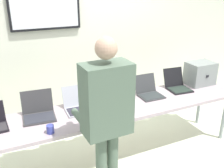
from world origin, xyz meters
TOP-DOWN VIEW (x-y plane):
  - ground at (0.00, 0.00)m, footprint 8.00×8.00m
  - back_wall at (-0.02, 1.13)m, footprint 8.00×0.11m
  - workbench at (0.00, 0.00)m, footprint 3.35×0.70m
  - equipment_box at (1.42, 0.17)m, footprint 0.40×0.30m
  - laptop_station_1 at (-0.94, 0.15)m, footprint 0.38×0.36m
  - laptop_station_2 at (-0.44, 0.13)m, footprint 0.39×0.36m
  - laptop_station_3 at (0.04, 0.15)m, footprint 0.35×0.32m
  - laptop_station_4 at (0.51, 0.13)m, footprint 0.31×0.35m
  - laptop_station_5 at (1.00, 0.15)m, footprint 0.33×0.39m
  - person at (-0.44, -0.62)m, footprint 0.45×0.59m
  - coffee_mug at (-0.90, -0.25)m, footprint 0.08×0.08m

SIDE VIEW (x-z plane):
  - ground at x=0.00m, z-range -0.04..0.00m
  - workbench at x=0.00m, z-range 0.33..1.07m
  - coffee_mug at x=-0.90m, z-range 0.74..0.83m
  - laptop_station_3 at x=0.04m, z-range 0.68..0.92m
  - laptop_station_2 at x=-0.44m, z-range 0.67..0.93m
  - laptop_station_4 at x=0.51m, z-range 0.67..0.93m
  - laptop_station_5 at x=1.00m, z-range 0.67..0.94m
  - laptop_station_1 at x=-0.94m, z-range 0.67..0.95m
  - equipment_box at x=1.42m, z-range 0.74..1.08m
  - person at x=-0.44m, z-range 0.19..1.94m
  - back_wall at x=-0.02m, z-range 0.02..2.47m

